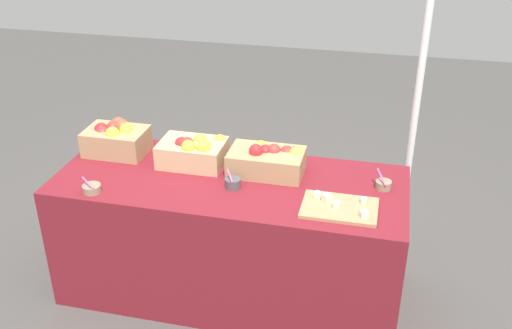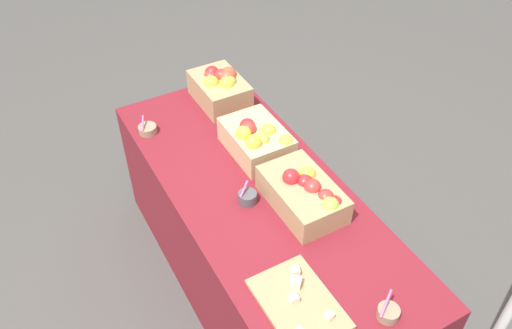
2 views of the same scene
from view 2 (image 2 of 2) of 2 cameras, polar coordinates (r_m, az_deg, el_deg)
ground_plane at (r=3.00m, az=0.19°, el=-12.93°), size 10.00×10.00×0.00m
table at (r=2.70m, az=0.21°, el=-8.39°), size 1.90×0.76×0.74m
apple_crate_left at (r=2.94m, az=-3.95°, el=8.39°), size 0.35×0.24×0.20m
apple_crate_middle at (r=2.58m, az=0.08°, el=2.77°), size 0.36×0.26×0.18m
apple_crate_right at (r=2.32m, az=5.32°, el=-3.17°), size 0.41×0.25×0.18m
cutting_board_front at (r=2.04m, az=4.64°, el=-14.80°), size 0.37×0.26×0.06m
sample_bowl_near at (r=2.36m, az=-0.94°, el=-3.59°), size 0.08×0.09×0.10m
sample_bowl_mid at (r=2.80m, az=-11.74°, el=3.79°), size 0.10×0.10×0.09m
sample_bowl_far at (r=2.05m, az=14.19°, el=-15.37°), size 0.09×0.10×0.10m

